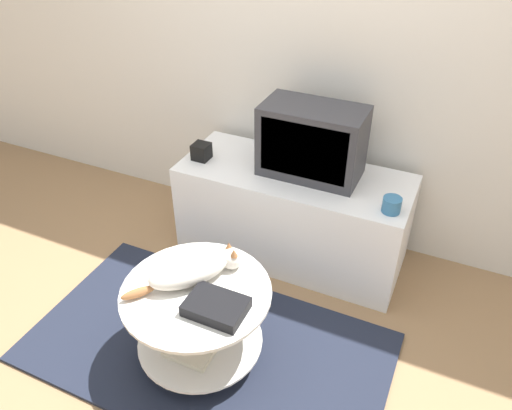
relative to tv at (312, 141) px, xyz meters
name	(u,v)px	position (x,y,z in m)	size (l,w,h in m)	color
ground_plane	(207,348)	(-0.19, -0.93, -0.79)	(12.00, 12.00, 0.00)	#93704C
wall_back	(305,28)	(-0.19, 0.33, 0.51)	(8.00, 0.05, 2.60)	silver
rug	(207,347)	(-0.19, -0.93, -0.78)	(1.82, 1.01, 0.02)	#1E2333
tv_stand	(293,214)	(-0.08, -0.03, -0.50)	(1.35, 0.55, 0.59)	white
tv	(312,141)	(0.00, 0.00, 0.00)	(0.56, 0.31, 0.41)	#333338
speaker	(201,151)	(-0.65, -0.12, -0.15)	(0.10, 0.10, 0.10)	black
mug	(392,205)	(0.50, -0.19, -0.16)	(0.10, 0.10, 0.08)	teal
coffee_table	(199,317)	(-0.18, -0.99, -0.50)	(0.69, 0.69, 0.44)	#B2B2B7
dvd_box	(216,307)	(-0.04, -1.06, -0.31)	(0.26, 0.18, 0.05)	black
cat	(193,269)	(-0.24, -0.93, -0.27)	(0.40, 0.48, 0.13)	silver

